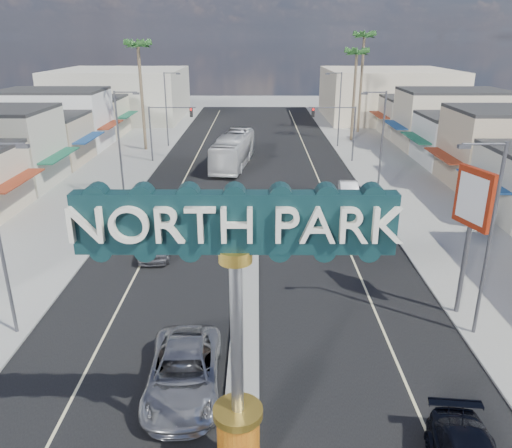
{
  "coord_description": "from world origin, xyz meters",
  "views": [
    {
      "loc": [
        0.58,
        -9.89,
        12.94
      ],
      "look_at": [
        0.51,
        12.23,
        4.62
      ],
      "focal_mm": 35.0,
      "sensor_mm": 36.0,
      "label": 1
    }
  ],
  "objects_px": {
    "palm_right_mid": "(357,57)",
    "suv_left": "(184,372)",
    "streetlight_r_far": "(338,106)",
    "bank_pylon_sign": "(473,207)",
    "palm_right_far": "(364,41)",
    "streetlight_l_near": "(2,232)",
    "traffic_signal_right": "(338,123)",
    "car_parked_left": "(157,242)",
    "gateway_sign": "(236,311)",
    "streetlight_r_mid": "(380,141)",
    "car_parked_right": "(349,191)",
    "city_bus": "(233,151)",
    "traffic_signal_left": "(167,123)",
    "palm_left_far": "(138,50)",
    "streetlight_l_far": "(167,106)",
    "streetlight_r_near": "(487,233)",
    "streetlight_l_mid": "(121,141)"
  },
  "relations": [
    {
      "from": "palm_right_mid",
      "to": "suv_left",
      "type": "bearing_deg",
      "value": -106.99
    },
    {
      "from": "streetlight_r_far",
      "to": "bank_pylon_sign",
      "type": "bearing_deg",
      "value": -89.91
    },
    {
      "from": "palm_right_far",
      "to": "suv_left",
      "type": "bearing_deg",
      "value": -107.15
    },
    {
      "from": "bank_pylon_sign",
      "to": "streetlight_r_far",
      "type": "bearing_deg",
      "value": 72.21
    },
    {
      "from": "streetlight_l_near",
      "to": "streetlight_r_far",
      "type": "relative_size",
      "value": 1.0
    },
    {
      "from": "traffic_signal_right",
      "to": "suv_left",
      "type": "relative_size",
      "value": 1.0
    },
    {
      "from": "traffic_signal_right",
      "to": "car_parked_left",
      "type": "relative_size",
      "value": 1.27
    },
    {
      "from": "gateway_sign",
      "to": "streetlight_r_mid",
      "type": "height_order",
      "value": "gateway_sign"
    },
    {
      "from": "streetlight_l_near",
      "to": "car_parked_right",
      "type": "height_order",
      "value": "streetlight_l_near"
    },
    {
      "from": "city_bus",
      "to": "car_parked_left",
      "type": "bearing_deg",
      "value": -91.78
    },
    {
      "from": "streetlight_l_near",
      "to": "streetlight_r_far",
      "type": "bearing_deg",
      "value": 63.58
    },
    {
      "from": "gateway_sign",
      "to": "traffic_signal_left",
      "type": "distance_m",
      "value": 43.04
    },
    {
      "from": "palm_left_far",
      "to": "palm_right_far",
      "type": "xyz_separation_m",
      "value": [
        28.0,
        12.0,
        0.89
      ]
    },
    {
      "from": "gateway_sign",
      "to": "palm_right_mid",
      "type": "relative_size",
      "value": 0.76
    },
    {
      "from": "traffic_signal_left",
      "to": "palm_right_far",
      "type": "height_order",
      "value": "palm_right_far"
    },
    {
      "from": "traffic_signal_left",
      "to": "streetlight_l_far",
      "type": "bearing_deg",
      "value": 98.86
    },
    {
      "from": "streetlight_r_near",
      "to": "streetlight_l_mid",
      "type": "bearing_deg",
      "value": 136.21
    },
    {
      "from": "streetlight_l_far",
      "to": "streetlight_r_near",
      "type": "distance_m",
      "value": 46.9
    },
    {
      "from": "car_parked_left",
      "to": "bank_pylon_sign",
      "type": "relative_size",
      "value": 0.65
    },
    {
      "from": "streetlight_r_mid",
      "to": "traffic_signal_left",
      "type": "bearing_deg",
      "value": 144.5
    },
    {
      "from": "traffic_signal_left",
      "to": "suv_left",
      "type": "relative_size",
      "value": 1.0
    },
    {
      "from": "suv_left",
      "to": "streetlight_r_mid",
      "type": "bearing_deg",
      "value": 59.32
    },
    {
      "from": "streetlight_l_far",
      "to": "palm_right_mid",
      "type": "distance_m",
      "value": 24.41
    },
    {
      "from": "streetlight_l_near",
      "to": "car_parked_right",
      "type": "xyz_separation_m",
      "value": [
        18.75,
        20.57,
        -4.35
      ]
    },
    {
      "from": "streetlight_r_far",
      "to": "palm_right_far",
      "type": "xyz_separation_m",
      "value": [
        4.57,
        10.0,
        7.32
      ]
    },
    {
      "from": "gateway_sign",
      "to": "traffic_signal_right",
      "type": "distance_m",
      "value": 43.04
    },
    {
      "from": "palm_right_far",
      "to": "traffic_signal_right",
      "type": "bearing_deg",
      "value": -107.9
    },
    {
      "from": "streetlight_l_far",
      "to": "traffic_signal_left",
      "type": "bearing_deg",
      "value": -81.14
    },
    {
      "from": "streetlight_l_mid",
      "to": "palm_right_mid",
      "type": "bearing_deg",
      "value": 47.97
    },
    {
      "from": "streetlight_r_far",
      "to": "suv_left",
      "type": "xyz_separation_m",
      "value": [
        -12.69,
        -45.95,
        -4.24
      ]
    },
    {
      "from": "suv_left",
      "to": "streetlight_l_near",
      "type": "bearing_deg",
      "value": 151.44
    },
    {
      "from": "traffic_signal_left",
      "to": "streetlight_l_near",
      "type": "height_order",
      "value": "streetlight_l_near"
    },
    {
      "from": "streetlight_l_mid",
      "to": "palm_right_mid",
      "type": "height_order",
      "value": "palm_right_mid"
    },
    {
      "from": "streetlight_r_far",
      "to": "city_bus",
      "type": "relative_size",
      "value": 0.75
    },
    {
      "from": "suv_left",
      "to": "car_parked_left",
      "type": "height_order",
      "value": "suv_left"
    },
    {
      "from": "traffic_signal_right",
      "to": "car_parked_left",
      "type": "xyz_separation_m",
      "value": [
        -14.95,
        -24.88,
        -3.47
      ]
    },
    {
      "from": "streetlight_r_mid",
      "to": "palm_right_mid",
      "type": "xyz_separation_m",
      "value": [
        2.57,
        26.0,
        5.54
      ]
    },
    {
      "from": "streetlight_r_mid",
      "to": "city_bus",
      "type": "distance_m",
      "value": 17.71
    },
    {
      "from": "car_parked_left",
      "to": "suv_left",
      "type": "bearing_deg",
      "value": -76.9
    },
    {
      "from": "streetlight_l_far",
      "to": "bank_pylon_sign",
      "type": "bearing_deg",
      "value": -62.46
    },
    {
      "from": "palm_right_far",
      "to": "car_parked_right",
      "type": "bearing_deg",
      "value": -102.01
    },
    {
      "from": "streetlight_l_near",
      "to": "suv_left",
      "type": "xyz_separation_m",
      "value": [
        8.17,
        -3.95,
        -4.24
      ]
    },
    {
      "from": "streetlight_r_near",
      "to": "palm_right_far",
      "type": "relative_size",
      "value": 0.64
    },
    {
      "from": "traffic_signal_left",
      "to": "car_parked_left",
      "type": "distance_m",
      "value": 25.35
    },
    {
      "from": "streetlight_l_mid",
      "to": "palm_left_far",
      "type": "height_order",
      "value": "palm_left_far"
    },
    {
      "from": "palm_left_far",
      "to": "palm_right_far",
      "type": "relative_size",
      "value": 0.93
    },
    {
      "from": "streetlight_r_near",
      "to": "car_parked_left",
      "type": "height_order",
      "value": "streetlight_r_near"
    },
    {
      "from": "traffic_signal_right",
      "to": "suv_left",
      "type": "xyz_separation_m",
      "value": [
        -11.45,
        -37.95,
        -3.44
      ]
    },
    {
      "from": "palm_right_mid",
      "to": "palm_right_far",
      "type": "xyz_separation_m",
      "value": [
        2.0,
        6.0,
        1.78
      ]
    },
    {
      "from": "streetlight_l_far",
      "to": "streetlight_r_mid",
      "type": "relative_size",
      "value": 1.0
    }
  ]
}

